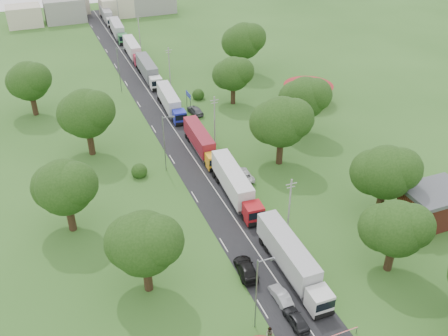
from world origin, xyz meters
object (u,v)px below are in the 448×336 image
info_sign (188,97)px  car_lane_front (296,319)px  truck_0 (291,259)px  car_lane_mid (281,296)px

info_sign → car_lane_front: size_ratio=0.99×
truck_0 → car_lane_front: truck_0 is taller
info_sign → car_lane_mid: size_ratio=1.02×
info_sign → car_lane_mid: bearing=-96.7°
truck_0 → car_lane_front: size_ratio=3.78×
truck_0 → car_lane_mid: (-3.26, -3.63, -1.64)m
info_sign → car_lane_front: info_sign is taller
car_lane_front → car_lane_mid: bearing=-90.6°
info_sign → car_lane_mid: 52.96m
car_lane_front → car_lane_mid: car_lane_front is taller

